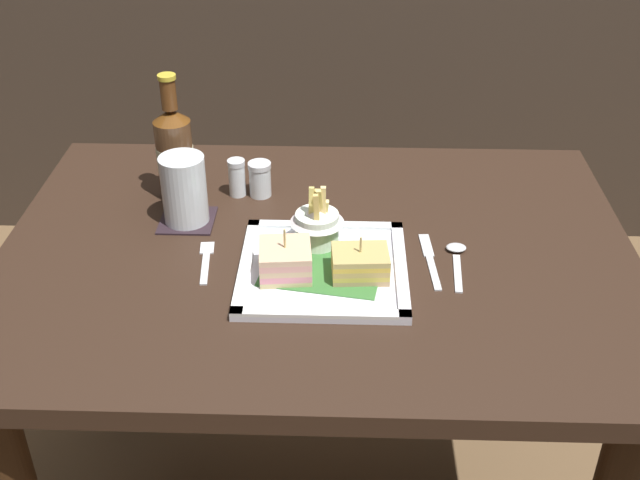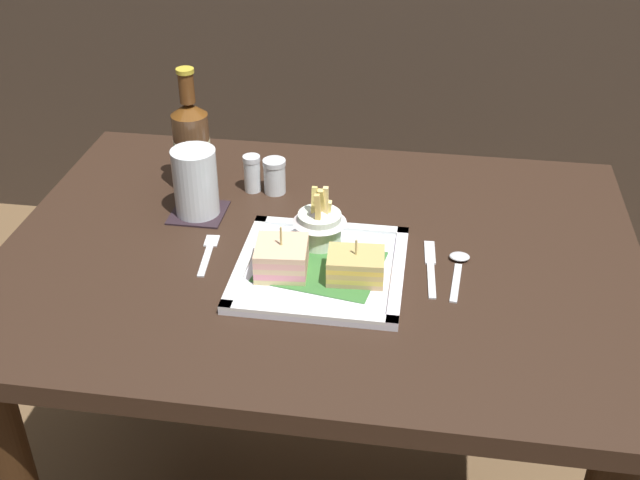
# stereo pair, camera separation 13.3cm
# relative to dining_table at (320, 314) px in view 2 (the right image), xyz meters

# --- Properties ---
(dining_table) EXTENTS (1.12, 0.82, 0.73)m
(dining_table) POSITION_rel_dining_table_xyz_m (0.00, 0.00, 0.00)
(dining_table) COLOR #2F1F15
(dining_table) RESTS_ON ground_plane
(square_plate) EXTENTS (0.28, 0.28, 0.02)m
(square_plate) POSITION_rel_dining_table_xyz_m (0.01, -0.07, 0.15)
(square_plate) COLOR white
(square_plate) RESTS_ON dining_table
(sandwich_half_left) EXTENTS (0.09, 0.09, 0.09)m
(sandwich_half_left) POSITION_rel_dining_table_xyz_m (-0.05, -0.09, 0.18)
(sandwich_half_left) COLOR #D3C181
(sandwich_half_left) RESTS_ON square_plate
(sandwich_half_right) EXTENTS (0.10, 0.08, 0.07)m
(sandwich_half_right) POSITION_rel_dining_table_xyz_m (0.07, -0.09, 0.18)
(sandwich_half_right) COLOR tan
(sandwich_half_right) RESTS_ON square_plate
(fries_cup) EXTENTS (0.09, 0.09, 0.11)m
(fries_cup) POSITION_rel_dining_table_xyz_m (-0.00, 0.00, 0.20)
(fries_cup) COLOR white
(fries_cup) RESTS_ON square_plate
(beer_bottle) EXTENTS (0.07, 0.07, 0.25)m
(beer_bottle) POSITION_rel_dining_table_xyz_m (-0.28, 0.18, 0.24)
(beer_bottle) COLOR brown
(beer_bottle) RESTS_ON dining_table
(drink_coaster) EXTENTS (0.10, 0.10, 0.00)m
(drink_coaster) POSITION_rel_dining_table_xyz_m (-0.24, 0.08, 0.15)
(drink_coaster) COLOR black
(drink_coaster) RESTS_ON dining_table
(water_glass) EXTENTS (0.08, 0.08, 0.13)m
(water_glass) POSITION_rel_dining_table_xyz_m (-0.24, 0.08, 0.21)
(water_glass) COLOR silver
(water_glass) RESTS_ON dining_table
(fork) EXTENTS (0.03, 0.13, 0.00)m
(fork) POSITION_rel_dining_table_xyz_m (-0.19, -0.05, 0.15)
(fork) COLOR silver
(fork) RESTS_ON dining_table
(knife) EXTENTS (0.03, 0.17, 0.00)m
(knife) POSITION_rel_dining_table_xyz_m (0.19, -0.03, 0.15)
(knife) COLOR silver
(knife) RESTS_ON dining_table
(spoon) EXTENTS (0.03, 0.14, 0.01)m
(spoon) POSITION_rel_dining_table_xyz_m (0.24, -0.02, 0.15)
(spoon) COLOR silver
(spoon) RESTS_ON dining_table
(salt_shaker) EXTENTS (0.03, 0.03, 0.07)m
(salt_shaker) POSITION_rel_dining_table_xyz_m (-0.16, 0.19, 0.18)
(salt_shaker) COLOR silver
(salt_shaker) RESTS_ON dining_table
(pepper_shaker) EXTENTS (0.04, 0.04, 0.07)m
(pepper_shaker) POSITION_rel_dining_table_xyz_m (-0.12, 0.19, 0.18)
(pepper_shaker) COLOR silver
(pepper_shaker) RESTS_ON dining_table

